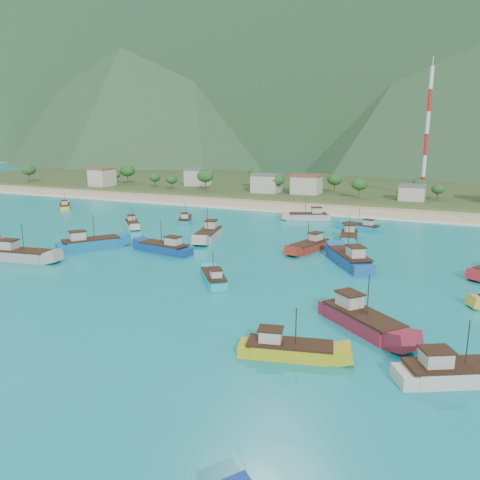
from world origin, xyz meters
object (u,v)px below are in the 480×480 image
at_px(boat_12, 65,207).
at_px(boat_29, 350,260).
at_px(boat_3, 310,247).
at_px(boat_23, 361,321).
at_px(boat_1, 361,228).
at_px(boat_16, 288,351).
at_px(boat_17, 349,238).
at_px(boat_0, 209,235).
at_px(boat_6, 20,255).
at_px(boat_30, 309,217).
at_px(boat_13, 455,374).
at_px(boat_4, 132,224).
at_px(boat_18, 90,244).
at_px(boat_2, 185,220).
at_px(boat_8, 214,279).
at_px(radio_tower, 427,134).
at_px(boat_19, 165,249).

distance_m(boat_12, boat_29, 95.91).
height_order(boat_3, boat_23, boat_23).
bearing_deg(boat_1, boat_16, -159.14).
bearing_deg(boat_12, boat_17, -49.87).
xyz_separation_m(boat_0, boat_17, (27.79, 9.82, -0.11)).
bearing_deg(boat_6, boat_30, 140.02).
bearing_deg(boat_13, boat_4, -152.66).
distance_m(boat_23, boat_30, 71.07).
distance_m(boat_3, boat_17, 12.01).
distance_m(boat_3, boat_4, 46.27).
relative_size(boat_1, boat_6, 0.79).
relative_size(boat_0, boat_18, 1.06).
distance_m(boat_2, boat_13, 85.35).
bearing_deg(boat_8, boat_6, 146.76).
relative_size(radio_tower, boat_6, 3.35).
bearing_deg(boat_4, boat_13, 102.15).
xyz_separation_m(boat_2, boat_16, (47.50, -59.54, 0.03)).
relative_size(boat_2, boat_18, 0.80).
height_order(boat_6, boat_29, boat_29).
bearing_deg(boat_6, boat_1, 126.03).
bearing_deg(boat_1, boat_19, 157.80).
bearing_deg(boat_18, boat_19, 47.07).
bearing_deg(boat_29, boat_1, 63.49).
height_order(boat_12, boat_18, boat_18).
bearing_deg(boat_3, boat_12, 1.45).
bearing_deg(boat_18, boat_3, 57.58).
height_order(boat_4, boat_17, boat_17).
bearing_deg(boat_17, boat_1, -100.31).
xyz_separation_m(boat_12, boat_17, (87.81, -10.08, 0.19)).
distance_m(boat_19, boat_23, 45.13).
xyz_separation_m(boat_8, boat_29, (16.53, 18.16, 0.42)).
relative_size(boat_0, boat_19, 1.10).
bearing_deg(boat_6, boat_8, 84.09).
height_order(boat_3, boat_17, boat_17).
distance_m(boat_6, boat_16, 57.17).
relative_size(boat_4, boat_16, 0.82).
bearing_deg(boat_23, boat_18, -68.05).
height_order(radio_tower, boat_2, radio_tower).
relative_size(boat_0, boat_16, 1.26).
bearing_deg(boat_1, boat_8, -177.95).
bearing_deg(boat_4, boat_2, -175.53).
distance_m(boat_2, boat_23, 72.24).
relative_size(radio_tower, boat_2, 4.36).
distance_m(boat_3, boat_6, 52.83).
bearing_deg(boat_19, boat_12, 68.34).
bearing_deg(boat_8, boat_17, 33.17).
distance_m(boat_4, boat_29, 56.51).
height_order(boat_3, boat_29, boat_29).
xyz_separation_m(boat_16, boat_18, (-50.07, 27.79, 0.27)).
bearing_deg(boat_29, boat_17, 68.78).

